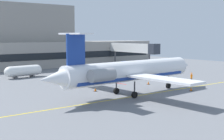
{
  "coord_description": "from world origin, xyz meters",
  "views": [
    {
      "loc": [
        -29.76,
        -32.01,
        8.47
      ],
      "look_at": [
        -0.49,
        6.74,
        3.0
      ],
      "focal_mm": 48.79,
      "sensor_mm": 36.0,
      "label": 1
    }
  ],
  "objects": [
    {
      "name": "fuel_tank",
      "position": [
        -7.16,
        27.75,
        1.39
      ],
      "size": [
        8.04,
        2.82,
        2.47
      ],
      "color": "white",
      "rests_on": "ground"
    },
    {
      "name": "baggage_tug",
      "position": [
        17.41,
        24.47,
        1.01
      ],
      "size": [
        2.35,
        3.96,
        2.26
      ],
      "color": "#1E4CB2",
      "rests_on": "ground"
    },
    {
      "name": "terminal_building",
      "position": [
        3.65,
        46.07,
        5.81
      ],
      "size": [
        70.59,
        11.84,
        16.94
      ],
      "color": "gray",
      "rests_on": "ground"
    },
    {
      "name": "regional_jet",
      "position": [
        -2.12,
        0.71,
        3.46
      ],
      "size": [
        28.2,
        23.23,
        8.83
      ],
      "color": "white",
      "rests_on": "ground"
    },
    {
      "name": "safety_cone_alpha",
      "position": [
        -4.1,
        6.23,
        0.25
      ],
      "size": [
        0.47,
        0.47,
        0.55
      ],
      "color": "orange",
      "rests_on": "ground"
    },
    {
      "name": "safety_cone_charlie",
      "position": [
        7.97,
        -2.38,
        0.25
      ],
      "size": [
        0.47,
        0.47,
        0.55
      ],
      "color": "orange",
      "rests_on": "ground"
    },
    {
      "name": "ground",
      "position": [
        0.0,
        0.0,
        -0.05
      ],
      "size": [
        120.0,
        120.0,
        0.11
      ],
      "color": "slate"
    },
    {
      "name": "jet_bridge_west",
      "position": [
        24.67,
        30.03,
        5.11
      ],
      "size": [
        2.4,
        18.49,
        6.5
      ],
      "color": "silver",
      "rests_on": "ground"
    },
    {
      "name": "marshaller",
      "position": [
        14.39,
        2.66,
        0.97
      ],
      "size": [
        0.45,
        0.78,
        1.9
      ],
      "color": "#191E33",
      "rests_on": "ground"
    },
    {
      "name": "safety_cone_bravo",
      "position": [
        7.04,
        6.12,
        0.25
      ],
      "size": [
        0.47,
        0.47,
        0.55
      ],
      "color": "orange",
      "rests_on": "ground"
    },
    {
      "name": "pushback_tractor",
      "position": [
        16.2,
        12.61,
        0.95
      ],
      "size": [
        3.05,
        3.71,
        2.12
      ],
      "color": "#E5B20C",
      "rests_on": "ground"
    }
  ]
}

